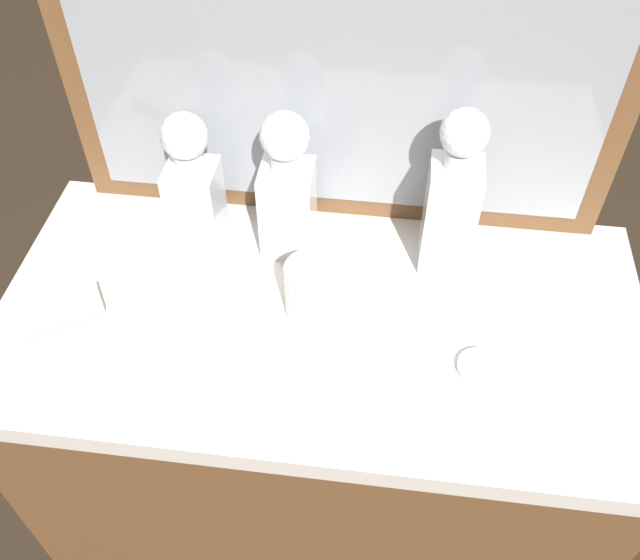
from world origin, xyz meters
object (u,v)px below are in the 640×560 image
crystal_decanter_far_right (451,206)px  porcelain_dish (480,368)px  crystal_tumbler_front (311,294)px  silver_brush_far_left (59,312)px  crystal_decanter_far_left (194,194)px  crystal_decanter_front (287,198)px

crystal_decanter_far_right → porcelain_dish: bearing=-75.7°
crystal_tumbler_front → porcelain_dish: 0.29m
silver_brush_far_left → crystal_decanter_far_left: bearing=48.2°
crystal_decanter_far_right → porcelain_dish: size_ratio=4.41×
crystal_decanter_front → porcelain_dish: bearing=-35.2°
crystal_decanter_front → silver_brush_far_left: 0.42m
crystal_tumbler_front → porcelain_dish: size_ratio=1.53×
crystal_decanter_far_left → crystal_decanter_front: (0.16, 0.01, 0.01)m
crystal_decanter_far_left → crystal_tumbler_front: size_ratio=2.50×
crystal_decanter_far_left → crystal_decanter_far_right: 0.43m
crystal_decanter_far_right → crystal_tumbler_front: (-0.21, -0.15, -0.07)m
crystal_decanter_far_left → silver_brush_far_left: (-0.19, -0.21, -0.09)m
crystal_decanter_far_left → crystal_decanter_far_right: (0.43, 0.01, 0.02)m
crystal_decanter_front → crystal_tumbler_front: crystal_decanter_front is taller
crystal_tumbler_front → porcelain_dish: (0.27, -0.08, -0.04)m
crystal_decanter_far_left → crystal_tumbler_front: (0.22, -0.15, -0.06)m
crystal_decanter_far_left → porcelain_dish: bearing=-24.9°
crystal_tumbler_front → silver_brush_far_left: (-0.41, -0.06, -0.04)m
crystal_decanter_front → crystal_decanter_far_left: bearing=-177.8°
silver_brush_far_left → crystal_decanter_front: bearing=31.8°
crystal_decanter_front → silver_brush_far_left: size_ratio=1.83×
crystal_decanter_far_right → crystal_tumbler_front: 0.27m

